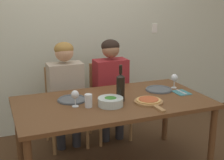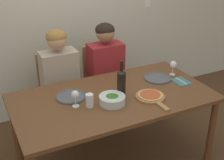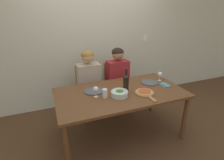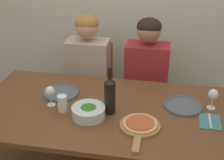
% 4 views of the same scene
% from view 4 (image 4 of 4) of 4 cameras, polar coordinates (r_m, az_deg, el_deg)
% --- Properties ---
extents(dining_table, '(1.80, 0.96, 0.74)m').
position_cam_4_polar(dining_table, '(2.25, -1.78, -6.78)').
color(dining_table, brown).
rests_on(dining_table, ground).
extents(chair_left, '(0.42, 0.42, 0.90)m').
position_cam_4_polar(chair_left, '(3.07, -3.75, -0.90)').
color(chair_left, '#9E7042').
rests_on(chair_left, ground).
extents(chair_right, '(0.42, 0.42, 0.90)m').
position_cam_4_polar(chair_right, '(2.99, 6.28, -1.78)').
color(chair_right, '#9E7042').
rests_on(chair_right, ground).
extents(person_woman, '(0.47, 0.51, 1.21)m').
position_cam_4_polar(person_woman, '(2.86, -4.43, 2.35)').
color(person_woman, '#28282D').
rests_on(person_woman, ground).
extents(person_man, '(0.47, 0.51, 1.21)m').
position_cam_4_polar(person_man, '(2.78, 6.33, 1.49)').
color(person_man, '#28282D').
rests_on(person_man, ground).
extents(wine_bottle, '(0.08, 0.08, 0.34)m').
position_cam_4_polar(wine_bottle, '(2.10, -0.40, -2.69)').
color(wine_bottle, black).
rests_on(wine_bottle, dining_table).
extents(broccoli_bowl, '(0.23, 0.23, 0.08)m').
position_cam_4_polar(broccoli_bowl, '(2.11, -4.31, -5.80)').
color(broccoli_bowl, silver).
rests_on(broccoli_bowl, dining_table).
extents(dinner_plate_left, '(0.28, 0.28, 0.02)m').
position_cam_4_polar(dinner_plate_left, '(2.41, -9.26, -2.31)').
color(dinner_plate_left, '#4C5156').
rests_on(dinner_plate_left, dining_table).
extents(dinner_plate_right, '(0.28, 0.28, 0.02)m').
position_cam_4_polar(dinner_plate_right, '(2.28, 12.90, -4.59)').
color(dinner_plate_right, '#4C5156').
rests_on(dinner_plate_right, dining_table).
extents(pizza_on_board, '(0.26, 0.40, 0.04)m').
position_cam_4_polar(pizza_on_board, '(2.02, 5.11, -8.30)').
color(pizza_on_board, '#9E7042').
rests_on(pizza_on_board, dining_table).
extents(wine_glass_left, '(0.07, 0.07, 0.15)m').
position_cam_4_polar(wine_glass_left, '(2.23, -11.23, -2.25)').
color(wine_glass_left, silver).
rests_on(wine_glass_left, dining_table).
extents(wine_glass_right, '(0.07, 0.07, 0.15)m').
position_cam_4_polar(wine_glass_right, '(2.27, 17.99, -2.70)').
color(wine_glass_right, silver).
rests_on(wine_glass_right, dining_table).
extents(water_tumbler, '(0.07, 0.07, 0.12)m').
position_cam_4_polar(water_tumbler, '(2.18, -9.06, -4.26)').
color(water_tumbler, silver).
rests_on(water_tumbler, dining_table).
extents(fork_on_napkin, '(0.14, 0.18, 0.01)m').
position_cam_4_polar(fork_on_napkin, '(2.17, 17.46, -7.25)').
color(fork_on_napkin, '#387075').
rests_on(fork_on_napkin, dining_table).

